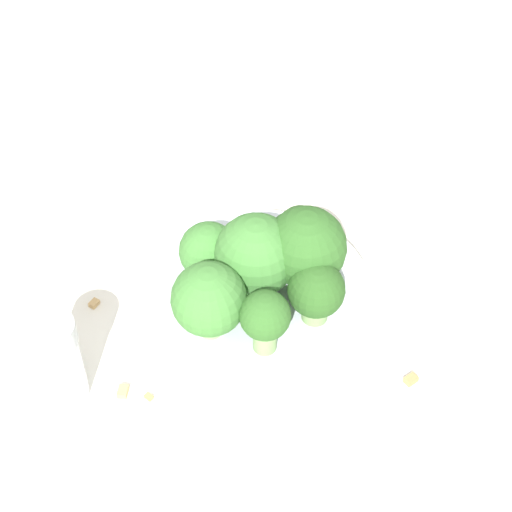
% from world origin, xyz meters
% --- Properties ---
extents(ground_plane, '(3.00, 3.00, 0.00)m').
position_xyz_m(ground_plane, '(0.00, 0.00, 0.00)').
color(ground_plane, silver).
extents(bowl, '(0.17, 0.17, 0.05)m').
position_xyz_m(bowl, '(0.00, 0.00, 0.03)').
color(bowl, silver).
rests_on(bowl, ground_plane).
extents(broccoli_floret_0, '(0.06, 0.06, 0.06)m').
position_xyz_m(broccoli_floret_0, '(-0.00, -0.00, 0.09)').
color(broccoli_floret_0, '#84AD66').
rests_on(broccoli_floret_0, bowl).
extents(broccoli_floret_1, '(0.03, 0.03, 0.05)m').
position_xyz_m(broccoli_floret_1, '(-0.02, 0.03, 0.08)').
color(broccoli_floret_1, '#7A9E5B').
rests_on(broccoli_floret_1, bowl).
extents(broccoli_floret_2, '(0.06, 0.06, 0.07)m').
position_xyz_m(broccoli_floret_2, '(0.00, 0.03, 0.09)').
color(broccoli_floret_2, '#8EB770').
rests_on(broccoli_floret_2, bowl).
extents(broccoli_floret_3, '(0.04, 0.04, 0.05)m').
position_xyz_m(broccoli_floret_3, '(-0.02, -0.03, 0.08)').
color(broccoli_floret_3, '#8EB770').
rests_on(broccoli_floret_3, bowl).
extents(broccoli_floret_4, '(0.05, 0.05, 0.06)m').
position_xyz_m(broccoli_floret_4, '(0.04, -0.04, 0.08)').
color(broccoli_floret_4, '#8EB770').
rests_on(broccoli_floret_4, bowl).
extents(broccoli_floret_5, '(0.03, 0.03, 0.05)m').
position_xyz_m(broccoli_floret_5, '(0.05, 0.00, 0.08)').
color(broccoli_floret_5, '#7A9E5B').
rests_on(broccoli_floret_5, bowl).
extents(broccoli_floret_6, '(0.04, 0.04, 0.05)m').
position_xyz_m(broccoli_floret_6, '(0.03, 0.04, 0.08)').
color(broccoli_floret_6, '#7A9E5B').
rests_on(broccoli_floret_6, bowl).
extents(pepper_shaker, '(0.04, 0.04, 0.08)m').
position_xyz_m(pepper_shaker, '(0.04, -0.14, 0.04)').
color(pepper_shaker, silver).
rests_on(pepper_shaker, ground_plane).
extents(almond_crumb_0, '(0.01, 0.01, 0.01)m').
position_xyz_m(almond_crumb_0, '(0.06, 0.11, 0.00)').
color(almond_crumb_0, '#AD7F4C').
rests_on(almond_crumb_0, ground_plane).
extents(almond_crumb_1, '(0.01, 0.01, 0.01)m').
position_xyz_m(almond_crumb_1, '(0.04, -0.10, 0.00)').
color(almond_crumb_1, tan).
rests_on(almond_crumb_1, ground_plane).
extents(almond_crumb_2, '(0.01, 0.01, 0.01)m').
position_xyz_m(almond_crumb_2, '(-0.04, -0.12, 0.00)').
color(almond_crumb_2, tan).
rests_on(almond_crumb_2, ground_plane).
extents(almond_crumb_3, '(0.01, 0.01, 0.01)m').
position_xyz_m(almond_crumb_3, '(0.05, -0.08, 0.00)').
color(almond_crumb_3, '#AD7F4C').
rests_on(almond_crumb_3, ground_plane).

